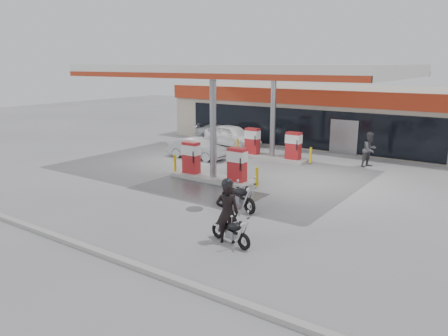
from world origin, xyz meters
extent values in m
plane|color=gray|center=(0.00, 0.00, 0.00)|extent=(90.00, 90.00, 0.00)
cube|color=#4C4C4F|center=(0.50, 0.00, 0.00)|extent=(6.00, 3.00, 0.00)
cylinder|color=#38383A|center=(2.00, -2.00, 0.00)|extent=(0.70, 0.70, 0.01)
cube|color=gray|center=(0.00, -7.00, 0.07)|extent=(28.00, 0.25, 0.15)
cube|color=#BFB1A0|center=(0.00, 16.00, 2.00)|extent=(22.00, 8.00, 4.00)
cube|color=black|center=(0.00, 11.97, 1.40)|extent=(18.00, 0.10, 2.60)
cube|color=#A22C13|center=(0.00, 11.90, 3.50)|extent=(22.00, 0.25, 1.00)
cube|color=navy|center=(7.00, 11.85, 3.50)|extent=(3.50, 0.12, 0.80)
cube|color=gray|center=(3.00, 11.93, 1.10)|extent=(1.80, 0.14, 2.20)
cube|color=silver|center=(0.00, 5.00, 5.30)|extent=(16.00, 10.00, 0.60)
cube|color=#A22C13|center=(0.00, 0.05, 5.12)|extent=(16.00, 0.12, 0.24)
cube|color=#A22C13|center=(0.00, 9.95, 5.12)|extent=(16.00, 0.12, 0.24)
cylinder|color=gray|center=(0.00, 2.00, 2.59)|extent=(0.32, 0.32, 5.00)
cylinder|color=gray|center=(0.00, 8.00, 2.59)|extent=(0.32, 0.32, 5.00)
cube|color=#9E9E99|center=(0.00, 2.00, 0.09)|extent=(4.50, 1.30, 0.18)
cube|color=#A61B1E|center=(-1.40, 2.00, 0.98)|extent=(0.85, 0.48, 1.60)
cube|color=#A61B1E|center=(1.40, 2.00, 0.98)|extent=(0.85, 0.48, 1.60)
cube|color=silver|center=(-1.40, 2.00, 1.38)|extent=(0.88, 0.52, 0.50)
cube|color=silver|center=(1.40, 2.00, 1.38)|extent=(0.88, 0.52, 0.50)
cylinder|color=#E6BA0C|center=(-2.50, 2.00, 0.54)|extent=(0.14, 0.14, 0.90)
cylinder|color=#E6BA0C|center=(2.50, 2.00, 0.54)|extent=(0.14, 0.14, 0.90)
cube|color=#9E9E99|center=(0.00, 8.00, 0.09)|extent=(4.50, 1.30, 0.18)
cube|color=#A61B1E|center=(-1.40, 8.00, 0.98)|extent=(0.85, 0.48, 1.60)
cube|color=#A61B1E|center=(1.40, 8.00, 0.98)|extent=(0.85, 0.48, 1.60)
cube|color=silver|center=(-1.40, 8.00, 1.38)|extent=(0.88, 0.52, 0.50)
cube|color=silver|center=(1.40, 8.00, 1.38)|extent=(0.88, 0.52, 0.50)
cylinder|color=#E6BA0C|center=(-2.50, 8.00, 0.54)|extent=(0.14, 0.14, 0.90)
cylinder|color=#E6BA0C|center=(2.50, 8.00, 0.54)|extent=(0.14, 0.14, 0.90)
torus|color=black|center=(5.71, -4.19, 0.27)|extent=(0.56, 0.26, 0.54)
torus|color=black|center=(4.50, -3.88, 0.27)|extent=(0.56, 0.26, 0.54)
cube|color=gray|center=(5.14, -4.04, 0.34)|extent=(0.40, 0.30, 0.27)
cube|color=black|center=(5.00, -4.01, 0.43)|extent=(0.81, 0.29, 0.07)
ellipsoid|color=black|center=(5.27, -4.08, 0.63)|extent=(0.56, 0.40, 0.25)
cube|color=black|center=(4.83, -3.97, 0.58)|extent=(0.54, 0.33, 0.09)
cylinder|color=silver|center=(5.53, -4.14, 0.90)|extent=(0.20, 0.67, 0.03)
sphere|color=silver|center=(5.64, -4.17, 0.80)|extent=(0.16, 0.16, 0.16)
cylinder|color=silver|center=(4.73, -3.81, 0.25)|extent=(0.81, 0.27, 0.07)
imported|color=black|center=(4.95, -4.00, 1.00)|extent=(0.87, 0.77, 2.01)
torus|color=black|center=(4.12, -1.26, 0.32)|extent=(0.66, 0.37, 0.65)
torus|color=black|center=(2.72, -0.75, 0.32)|extent=(0.66, 0.37, 0.65)
cube|color=gray|center=(3.46, -1.02, 0.41)|extent=(0.50, 0.39, 0.32)
cube|color=black|center=(3.30, -0.96, 0.52)|extent=(0.95, 0.44, 0.09)
ellipsoid|color=black|center=(3.61, -1.07, 0.76)|extent=(0.69, 0.53, 0.30)
cube|color=black|center=(3.10, -0.89, 0.69)|extent=(0.65, 0.45, 0.11)
cylinder|color=silver|center=(3.91, -1.19, 1.08)|extent=(0.32, 0.78, 0.04)
sphere|color=silver|center=(4.03, -1.23, 0.95)|extent=(0.19, 0.19, 0.19)
cylinder|color=silver|center=(3.00, -0.69, 0.30)|extent=(0.94, 0.42, 0.09)
imported|color=white|center=(-4.37, 10.20, 0.75)|extent=(4.62, 2.46, 1.50)
imported|color=#4C4C51|center=(5.42, 9.34, 0.98)|extent=(1.04, 1.16, 1.96)
imported|color=#AAAEB2|center=(-3.87, 5.60, 0.62)|extent=(3.79, 1.42, 1.24)
imported|color=#AFB2B7|center=(-6.59, 12.00, 0.58)|extent=(4.29, 3.06, 1.15)
camera|label=1|loc=(12.40, -14.87, 5.62)|focal=35.00mm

